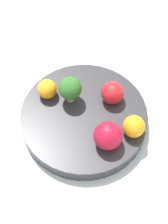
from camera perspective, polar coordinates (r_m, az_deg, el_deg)
ground_plane at (r=0.78m, az=0.00°, el=-2.37°), size 6.00×6.00×0.00m
table_surface at (r=0.77m, az=0.00°, el=-2.00°), size 1.20×1.20×0.02m
bowl at (r=0.75m, az=0.00°, el=-1.03°), size 0.25×0.25×0.03m
broccoli at (r=0.72m, az=-2.14°, el=3.56°), size 0.05×0.05×0.06m
apple_red at (r=0.74m, az=4.34°, el=2.94°), size 0.05×0.05×0.05m
apple_green at (r=0.68m, az=3.66°, el=-3.63°), size 0.05×0.05×0.05m
orange_front at (r=0.70m, az=7.58°, el=-2.19°), size 0.04×0.04×0.04m
orange_back at (r=0.75m, az=-5.65°, el=3.50°), size 0.04×0.04×0.04m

